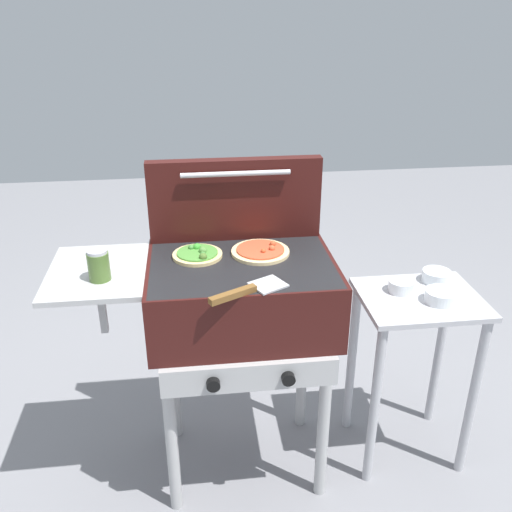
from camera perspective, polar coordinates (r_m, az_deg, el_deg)
The scene contains 11 objects.
ground_plane at distance 2.41m, azimuth -1.26°, elevation -20.28°, with size 8.00×8.00×0.00m, color gray.
grill at distance 1.94m, azimuth -1.86°, elevation -4.53°, with size 0.96×0.53×0.90m.
grill_lid_open at distance 2.02m, azimuth -2.17°, elevation 5.87°, with size 0.63×0.08×0.30m.
pizza_veggie at distance 1.93m, azimuth -6.01°, elevation 0.20°, with size 0.17×0.17×0.04m.
pizza_pepperoni at distance 1.94m, azimuth 0.50°, elevation 0.52°, with size 0.20×0.20×0.03m.
sauce_jar at distance 1.81m, azimuth -15.90°, elevation -0.91°, with size 0.07×0.07×0.10m.
spatula at distance 1.69m, azimuth -0.85°, elevation -3.56°, with size 0.26×0.17×0.02m.
prep_table at distance 2.23m, azimuth 15.97°, elevation -8.58°, with size 0.44×0.36×0.72m.
topping_bowl_near at distance 2.24m, azimuth 18.08°, elevation -2.03°, with size 0.11×0.11×0.04m.
topping_bowl_far at distance 2.13m, azimuth 14.70°, elevation -3.06°, with size 0.09×0.09×0.04m.
topping_bowl_middle at distance 2.10m, azimuth 18.46°, elevation -4.01°, with size 0.11×0.11×0.04m.
Camera 1 is at (-0.16, -1.69, 1.72)m, focal length 38.84 mm.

